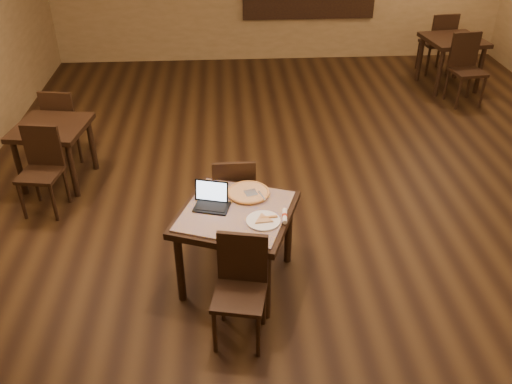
{
  "coord_description": "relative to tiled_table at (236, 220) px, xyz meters",
  "views": [
    {
      "loc": [
        -1.05,
        -4.79,
        3.36
      ],
      "look_at": [
        -0.8,
        -0.9,
        0.85
      ],
      "focal_mm": 38.0,
      "sensor_mm": 36.0,
      "label": 1
    }
  ],
  "objects": [
    {
      "name": "pizza_pan",
      "position": [
        0.12,
        0.24,
        0.11
      ],
      "size": [
        0.33,
        0.33,
        0.01
      ],
      "primitive_type": "cylinder",
      "color": "silver",
      "rests_on": "tiled_table"
    },
    {
      "name": "other_table_a",
      "position": [
        3.58,
        4.48,
        0.01
      ],
      "size": [
        0.95,
        0.95,
        0.8
      ],
      "rotation": [
        0.0,
        0.0,
        0.12
      ],
      "color": "black",
      "rests_on": "ground"
    },
    {
      "name": "chair_main_near",
      "position": [
        0.02,
        -0.62,
        -0.15
      ],
      "size": [
        0.46,
        0.46,
        0.91
      ],
      "rotation": [
        0.0,
        0.0,
        -0.2
      ],
      "color": "black",
      "rests_on": "ground"
    },
    {
      "name": "laptop",
      "position": [
        -0.2,
        0.1,
        0.16
      ],
      "size": [
        0.33,
        0.3,
        0.2
      ],
      "rotation": [
        0.0,
        0.0,
        -0.26
      ],
      "color": "black",
      "rests_on": "tiled_table"
    },
    {
      "name": "plate",
      "position": [
        0.22,
        -0.18,
        0.11
      ],
      "size": [
        0.28,
        0.28,
        0.02
      ],
      "primitive_type": "cylinder",
      "color": "white",
      "rests_on": "tiled_table"
    },
    {
      "name": "napkin_roll",
      "position": [
        0.4,
        -0.14,
        0.12
      ],
      "size": [
        0.06,
        0.19,
        0.04
      ],
      "rotation": [
        0.0,
        0.0,
        -0.1
      ],
      "color": "white",
      "rests_on": "tiled_table"
    },
    {
      "name": "other_table_b",
      "position": [
        -2.02,
        1.86,
        -0.06
      ],
      "size": [
        0.88,
        0.88,
        0.72
      ],
      "rotation": [
        0.0,
        0.0,
        -0.16
      ],
      "color": "black",
      "rests_on": "ground"
    },
    {
      "name": "other_table_a_chair_near",
      "position": [
        3.57,
        3.88,
        -0.08
      ],
      "size": [
        0.5,
        0.5,
        1.04
      ],
      "rotation": [
        0.0,
        0.0,
        0.12
      ],
      "color": "black",
      "rests_on": "ground"
    },
    {
      "name": "chair_main_far",
      "position": [
        0.0,
        0.62,
        -0.14
      ],
      "size": [
        0.4,
        0.4,
        0.93
      ],
      "rotation": [
        0.0,
        0.0,
        3.15
      ],
      "color": "black",
      "rests_on": "ground"
    },
    {
      "name": "other_table_a_chair_far",
      "position": [
        3.59,
        5.09,
        -0.08
      ],
      "size": [
        0.5,
        0.5,
        1.04
      ],
      "rotation": [
        0.0,
        0.0,
        3.26
      ],
      "color": "black",
      "rests_on": "ground"
    },
    {
      "name": "tiled_table",
      "position": [
        0.0,
        0.0,
        0.0
      ],
      "size": [
        1.18,
        1.18,
        0.76
      ],
      "rotation": [
        0.0,
        0.0,
        -0.35
      ],
      "color": "black",
      "rests_on": "ground"
    },
    {
      "name": "spatula",
      "position": [
        0.14,
        0.22,
        0.13
      ],
      "size": [
        0.18,
        0.28,
        0.01
      ],
      "primitive_type": "cube",
      "rotation": [
        0.0,
        0.0,
        0.3
      ],
      "color": "silver",
      "rests_on": "pizza_whole"
    },
    {
      "name": "other_table_b_chair_near",
      "position": [
        -2.0,
        1.32,
        -0.14
      ],
      "size": [
        0.46,
        0.46,
        0.93
      ],
      "rotation": [
        0.0,
        0.0,
        -0.16
      ],
      "color": "black",
      "rests_on": "ground"
    },
    {
      "name": "pizza_slice",
      "position": [
        0.22,
        -0.18,
        0.13
      ],
      "size": [
        0.19,
        0.19,
        0.02
      ],
      "primitive_type": null,
      "rotation": [
        0.0,
        0.0,
        0.11
      ],
      "color": "beige",
      "rests_on": "plate"
    },
    {
      "name": "pizza_whole",
      "position": [
        0.12,
        0.24,
        0.12
      ],
      "size": [
        0.38,
        0.38,
        0.03
      ],
      "color": "beige",
      "rests_on": "pizza_pan"
    },
    {
      "name": "ground",
      "position": [
        0.98,
        1.04,
        -0.66
      ],
      "size": [
        10.0,
        10.0,
        0.0
      ],
      "primitive_type": "plane",
      "color": "black",
      "rests_on": "ground"
    },
    {
      "name": "other_table_b_chair_far",
      "position": [
        -2.03,
        2.4,
        -0.14
      ],
      "size": [
        0.46,
        0.46,
        0.93
      ],
      "rotation": [
        0.0,
        0.0,
        2.98
      ],
      "color": "black",
      "rests_on": "ground"
    }
  ]
}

